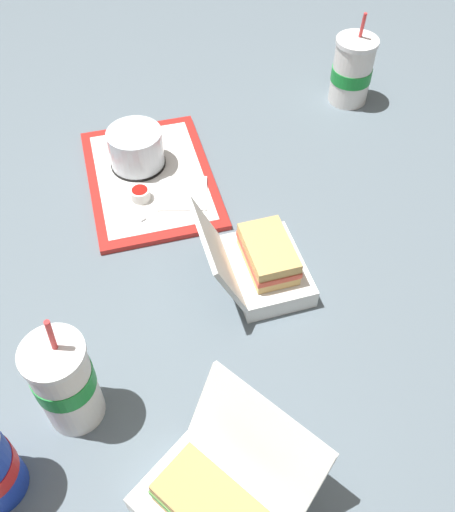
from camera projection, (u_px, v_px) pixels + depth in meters
ground_plane at (205, 257)px, 1.09m from camera, size 3.20×3.20×0.00m
food_tray at (151, 178)px, 1.22m from camera, size 0.42×0.33×0.01m
cake_container at (136, 149)px, 1.21m from camera, size 0.12×0.12×0.09m
ketchup_cup at (140, 194)px, 1.16m from camera, size 0.04×0.04×0.02m
napkin_stack at (183, 193)px, 1.18m from camera, size 0.10×0.10×0.00m
plastic_fork at (128, 205)px, 1.16m from camera, size 0.09×0.08×0.00m
clamshell_sandwich_left at (262, 263)px, 1.02m from camera, size 0.22×0.23×0.16m
clamshell_sandwich_right at (215, 504)px, 0.76m from camera, size 0.28×0.28×0.16m
soda_cup_corner at (352, 71)px, 1.36m from camera, size 0.10×0.10×0.22m
soda_cup_back at (65, 382)px, 0.82m from camera, size 0.09×0.09×0.24m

